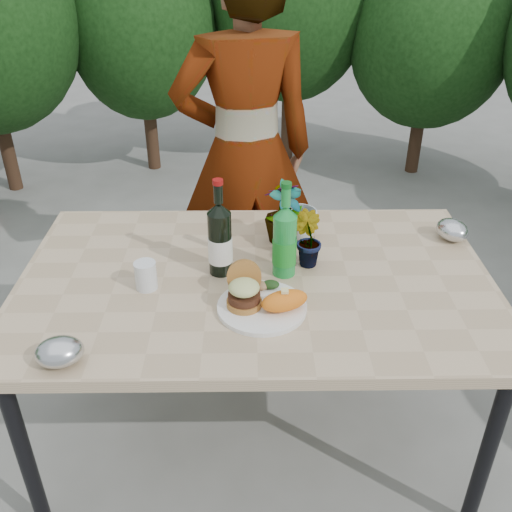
{
  "coord_description": "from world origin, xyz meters",
  "views": [
    {
      "loc": [
        -0.02,
        -1.62,
        1.81
      ],
      "look_at": [
        0.0,
        -0.08,
        0.88
      ],
      "focal_mm": 40.0,
      "sensor_mm": 36.0,
      "label": 1
    }
  ],
  "objects_px": {
    "wine_bottle": "(220,240)",
    "person": "(245,155)",
    "patio_table": "(256,290)",
    "dinner_plate": "(262,307)"
  },
  "relations": [
    {
      "from": "dinner_plate",
      "to": "person",
      "type": "relative_size",
      "value": 0.16
    },
    {
      "from": "patio_table",
      "to": "dinner_plate",
      "type": "bearing_deg",
      "value": -84.7
    },
    {
      "from": "patio_table",
      "to": "person",
      "type": "height_order",
      "value": "person"
    },
    {
      "from": "dinner_plate",
      "to": "wine_bottle",
      "type": "xyz_separation_m",
      "value": [
        -0.14,
        0.22,
        0.12
      ]
    },
    {
      "from": "person",
      "to": "patio_table",
      "type": "bearing_deg",
      "value": 81.13
    },
    {
      "from": "dinner_plate",
      "to": "person",
      "type": "bearing_deg",
      "value": 93.16
    },
    {
      "from": "wine_bottle",
      "to": "patio_table",
      "type": "bearing_deg",
      "value": -33.8
    },
    {
      "from": "wine_bottle",
      "to": "person",
      "type": "height_order",
      "value": "person"
    },
    {
      "from": "wine_bottle",
      "to": "person",
      "type": "distance_m",
      "value": 0.76
    },
    {
      "from": "wine_bottle",
      "to": "person",
      "type": "relative_size",
      "value": 0.19
    }
  ]
}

